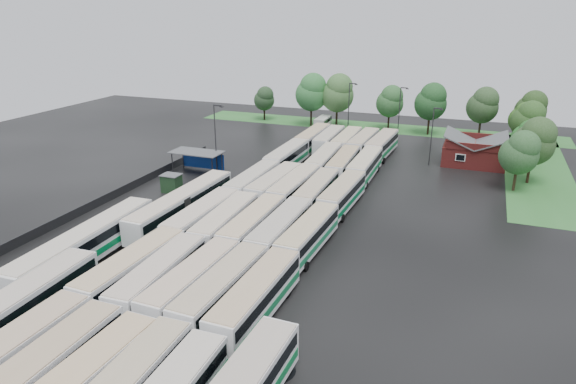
% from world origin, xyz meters
% --- Properties ---
extents(ground, '(160.00, 160.00, 0.00)m').
position_xyz_m(ground, '(0.00, 0.00, 0.00)').
color(ground, black).
rests_on(ground, ground).
extents(brick_building, '(10.07, 8.60, 5.39)m').
position_xyz_m(brick_building, '(24.00, 42.77, 1.87)').
color(brick_building, maroon).
rests_on(brick_building, ground).
extents(wash_shed, '(8.20, 4.20, 3.58)m').
position_xyz_m(wash_shed, '(-17.20, 22.02, 2.99)').
color(wash_shed, '#2D2D30').
rests_on(wash_shed, ground).
extents(utility_hut, '(2.70, 2.20, 2.62)m').
position_xyz_m(utility_hut, '(-16.20, 12.60, 1.32)').
color(utility_hut, black).
rests_on(utility_hut, ground).
extents(grass_strip_north, '(80.00, 10.00, 0.01)m').
position_xyz_m(grass_strip_north, '(2.00, 64.80, 0.01)').
color(grass_strip_north, '#2E6F2D').
rests_on(grass_strip_north, ground).
extents(grass_strip_east, '(10.00, 50.00, 0.01)m').
position_xyz_m(grass_strip_east, '(34.00, 42.80, 0.01)').
color(grass_strip_east, '#2E6F2D').
rests_on(grass_strip_east, ground).
extents(west_fence, '(0.10, 50.00, 1.20)m').
position_xyz_m(west_fence, '(-22.20, 8.00, 0.60)').
color(west_fence, '#2D2D30').
rests_on(west_fence, ground).
extents(bus_r0c0, '(3.07, 13.51, 3.75)m').
position_xyz_m(bus_r0c0, '(-4.48, -25.83, 2.06)').
color(bus_r0c0, white).
rests_on(bus_r0c0, ground).
extents(bus_r0c1, '(2.88, 13.45, 3.74)m').
position_xyz_m(bus_r0c1, '(-1.11, -26.13, 2.06)').
color(bus_r0c1, white).
rests_on(bus_r0c1, ground).
extents(bus_r1c0, '(3.29, 13.53, 3.74)m').
position_xyz_m(bus_r1c0, '(-4.44, -12.11, 2.06)').
color(bus_r1c0, white).
rests_on(bus_r1c0, ground).
extents(bus_r1c1, '(3.21, 13.14, 3.63)m').
position_xyz_m(bus_r1c1, '(-1.31, -12.28, 2.00)').
color(bus_r1c1, white).
rests_on(bus_r1c1, ground).
extents(bus_r1c2, '(3.22, 13.23, 3.66)m').
position_xyz_m(bus_r1c2, '(2.01, -12.07, 2.01)').
color(bus_r1c2, white).
rests_on(bus_r1c2, ground).
extents(bus_r1c3, '(3.23, 13.24, 3.66)m').
position_xyz_m(bus_r1c3, '(5.05, -12.16, 2.01)').
color(bus_r1c3, white).
rests_on(bus_r1c3, ground).
extents(bus_r1c4, '(3.13, 13.45, 3.73)m').
position_xyz_m(bus_r1c4, '(8.38, -12.40, 2.05)').
color(bus_r1c4, white).
rests_on(bus_r1c4, ground).
extents(bus_r2c0, '(3.08, 13.47, 3.74)m').
position_xyz_m(bus_r2c0, '(-4.52, 1.18, 2.06)').
color(bus_r2c0, white).
rests_on(bus_r2c0, ground).
extents(bus_r2c1, '(3.29, 13.32, 3.68)m').
position_xyz_m(bus_r2c1, '(-1.39, 0.95, 2.03)').
color(bus_r2c1, white).
rests_on(bus_r2c1, ground).
extents(bus_r2c2, '(2.90, 13.24, 3.68)m').
position_xyz_m(bus_r2c2, '(1.87, 1.34, 2.02)').
color(bus_r2c2, white).
rests_on(bus_r2c2, ground).
extents(bus_r2c3, '(2.92, 13.34, 3.71)m').
position_xyz_m(bus_r2c3, '(5.23, 1.25, 2.04)').
color(bus_r2c3, white).
rests_on(bus_r2c3, ground).
extents(bus_r2c4, '(3.21, 12.91, 3.57)m').
position_xyz_m(bus_r2c4, '(8.40, 1.34, 1.96)').
color(bus_r2c4, white).
rests_on(bus_r2c4, ground).
extents(bus_r3c0, '(2.95, 13.17, 3.66)m').
position_xyz_m(bus_r3c0, '(-4.34, 14.93, 2.01)').
color(bus_r3c0, white).
rests_on(bus_r3c0, ground).
extents(bus_r3c1, '(3.39, 13.26, 3.66)m').
position_xyz_m(bus_r3c1, '(-1.11, 15.07, 2.01)').
color(bus_r3c1, white).
rests_on(bus_r3c1, ground).
extents(bus_r3c2, '(3.15, 13.29, 3.68)m').
position_xyz_m(bus_r3c2, '(1.83, 15.08, 2.02)').
color(bus_r3c2, white).
rests_on(bus_r3c2, ground).
extents(bus_r3c3, '(2.86, 12.83, 3.56)m').
position_xyz_m(bus_r3c3, '(5.08, 14.63, 1.96)').
color(bus_r3c3, white).
rests_on(bus_r3c3, ground).
extents(bus_r3c4, '(3.23, 13.03, 3.60)m').
position_xyz_m(bus_r3c4, '(8.55, 14.84, 1.98)').
color(bus_r3c4, white).
rests_on(bus_r3c4, ground).
extents(bus_r4c0, '(2.94, 13.37, 3.72)m').
position_xyz_m(bus_r4c0, '(-4.52, 28.55, 2.04)').
color(bus_r4c0, white).
rests_on(bus_r4c0, ground).
extents(bus_r4c2, '(3.26, 13.25, 3.66)m').
position_xyz_m(bus_r4c2, '(1.83, 28.64, 2.01)').
color(bus_r4c2, white).
rests_on(bus_r4c2, ground).
extents(bus_r4c3, '(3.21, 12.97, 3.58)m').
position_xyz_m(bus_r4c3, '(5.07, 28.23, 1.97)').
color(bus_r4c3, white).
rests_on(bus_r4c3, ground).
extents(bus_r4c4, '(2.87, 13.27, 3.69)m').
position_xyz_m(bus_r4c4, '(8.50, 28.29, 2.03)').
color(bus_r4c4, white).
rests_on(bus_r4c4, ground).
extents(bus_r5c0, '(2.89, 13.36, 3.71)m').
position_xyz_m(bus_r5c0, '(-4.48, 42.12, 2.04)').
color(bus_r5c0, white).
rests_on(bus_r5c0, ground).
extents(bus_r5c1, '(3.04, 13.04, 3.61)m').
position_xyz_m(bus_r5c1, '(-1.32, 42.02, 1.99)').
color(bus_r5c1, white).
rests_on(bus_r5c1, ground).
extents(bus_r5c2, '(2.89, 13.00, 3.61)m').
position_xyz_m(bus_r5c2, '(2.01, 42.11, 1.99)').
color(bus_r5c2, white).
rests_on(bus_r5c2, ground).
extents(bus_r5c3, '(3.17, 13.08, 3.62)m').
position_xyz_m(bus_r5c3, '(5.08, 42.19, 1.99)').
color(bus_r5c3, white).
rests_on(bus_r5c3, ground).
extents(bus_r5c4, '(3.55, 13.62, 3.76)m').
position_xyz_m(bus_r5c4, '(8.48, 41.86, 2.07)').
color(bus_r5c4, white).
rests_on(bus_r5c4, ground).
extents(artic_bus_west_b, '(3.42, 20.04, 3.70)m').
position_xyz_m(artic_bus_west_b, '(-9.05, 4.16, 2.05)').
color(artic_bus_west_b, white).
rests_on(artic_bus_west_b, ground).
extents(artic_bus_west_c, '(3.39, 20.39, 3.77)m').
position_xyz_m(artic_bus_west_c, '(-12.32, -9.31, 2.09)').
color(artic_bus_west_c, white).
rests_on(artic_bus_west_c, ground).
extents(minibus, '(2.38, 6.21, 2.71)m').
position_xyz_m(minibus, '(-7.58, 58.38, 1.50)').
color(minibus, silver).
rests_on(minibus, ground).
extents(tree_north_0, '(4.78, 4.78, 7.92)m').
position_xyz_m(tree_north_0, '(-23.31, 63.12, 5.09)').
color(tree_north_0, black).
rests_on(tree_north_0, ground).
extents(tree_north_1, '(7.09, 7.09, 11.75)m').
position_xyz_m(tree_north_1, '(-11.06, 61.12, 7.56)').
color(tree_north_1, black).
rests_on(tree_north_1, ground).
extents(tree_north_2, '(7.13, 7.13, 11.81)m').
position_xyz_m(tree_north_2, '(-5.35, 61.89, 7.60)').
color(tree_north_2, black).
rests_on(tree_north_2, ground).
extents(tree_north_3, '(5.84, 5.84, 9.68)m').
position_xyz_m(tree_north_3, '(5.86, 63.45, 6.23)').
color(tree_north_3, black).
rests_on(tree_north_3, ground).
extents(tree_north_4, '(6.55, 6.55, 10.84)m').
position_xyz_m(tree_north_4, '(14.46, 61.85, 6.98)').
color(tree_north_4, black).
rests_on(tree_north_4, ground).
extents(tree_north_5, '(6.26, 6.26, 10.37)m').
position_xyz_m(tree_north_5, '(24.51, 63.02, 6.67)').
color(tree_north_5, black).
rests_on(tree_north_5, ground).
extents(tree_north_6, '(6.04, 6.04, 10.01)m').
position_xyz_m(tree_north_6, '(33.44, 64.00, 6.44)').
color(tree_north_6, black).
rests_on(tree_north_6, ground).
extents(tree_east_0, '(5.47, 5.47, 9.07)m').
position_xyz_m(tree_east_0, '(30.18, 30.58, 5.83)').
color(tree_east_0, '#3A2C1B').
rests_on(tree_east_0, ground).
extents(tree_east_1, '(6.19, 6.19, 10.25)m').
position_xyz_m(tree_east_1, '(32.25, 35.14, 6.59)').
color(tree_east_1, '#372316').
rests_on(tree_east_1, ground).
extents(tree_east_2, '(4.94, 4.90, 8.12)m').
position_xyz_m(tree_east_2, '(31.86, 43.61, 5.22)').
color(tree_east_2, black).
rests_on(tree_east_2, ground).
extents(tree_east_3, '(5.84, 5.84, 9.68)m').
position_xyz_m(tree_east_3, '(32.40, 53.27, 6.23)').
color(tree_east_3, '#352414').
rests_on(tree_east_3, ground).
extents(tree_east_4, '(5.14, 5.14, 8.51)m').
position_xyz_m(tree_east_4, '(31.91, 58.83, 5.47)').
color(tree_east_4, black).
rests_on(tree_east_4, ground).
extents(lamp_post_ne, '(1.51, 0.29, 9.79)m').
position_xyz_m(lamp_post_ne, '(17.19, 39.30, 5.69)').
color(lamp_post_ne, '#2D2D30').
rests_on(lamp_post_ne, ground).
extents(lamp_post_nw, '(1.69, 0.33, 10.99)m').
position_xyz_m(lamp_post_nw, '(-14.40, 23.18, 6.38)').
color(lamp_post_nw, '#2D2D30').
rests_on(lamp_post_nw, ground).
extents(lamp_post_back_w, '(1.69, 0.33, 10.97)m').
position_xyz_m(lamp_post_back_w, '(-0.70, 53.95, 6.37)').
color(lamp_post_back_w, '#2D2D30').
rests_on(lamp_post_back_w, ground).
extents(lamp_post_back_e, '(1.59, 0.31, 10.33)m').
position_xyz_m(lamp_post_back_e, '(9.10, 56.19, 6.00)').
color(lamp_post_back_e, '#2D2D30').
rests_on(lamp_post_back_e, ground).
extents(puddle_0, '(4.61, 4.61, 0.01)m').
position_xyz_m(puddle_0, '(0.30, -19.09, 0.00)').
color(puddle_0, black).
rests_on(puddle_0, ground).
extents(puddle_1, '(2.52, 2.52, 0.01)m').
position_xyz_m(puddle_1, '(9.10, -20.33, 0.00)').
color(puddle_1, black).
rests_on(puddle_1, ground).
extents(puddle_2, '(7.78, 7.78, 0.01)m').
position_xyz_m(puddle_2, '(-7.07, 2.19, 0.00)').
color(puddle_2, black).
rests_on(puddle_2, ground).
extents(puddle_3, '(2.84, 2.84, 0.01)m').
position_xyz_m(puddle_3, '(3.50, -1.27, 0.00)').
color(puddle_3, black).
rests_on(puddle_3, ground).
extents(puddle_4, '(2.94, 2.94, 0.01)m').
position_xyz_m(puddle_4, '(12.48, -17.98, 0.00)').
color(puddle_4, black).
rests_on(puddle_4, ground).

